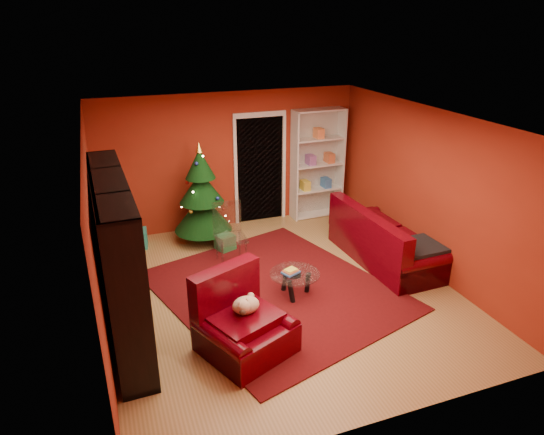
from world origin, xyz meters
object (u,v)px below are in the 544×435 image
object	(u,v)px
gift_box_green	(225,242)
gift_box_red	(212,231)
christmas_tree	(202,195)
coffee_table	(295,284)
armchair	(246,323)
dog	(246,305)
white_bookshelf	(318,164)
media_unit	(118,259)
rug	(275,290)
sofa	(387,235)
gift_box_teal	(138,239)
acrylic_chair	(231,238)

from	to	relation	value
gift_box_green	gift_box_red	size ratio (longest dim) A/B	1.42
christmas_tree	coffee_table	xyz separation A→B (m)	(0.84, -2.35, -0.71)
armchair	dog	distance (m)	0.22
gift_box_green	white_bookshelf	bearing A→B (deg)	22.95
media_unit	armchair	distance (m)	1.79
armchair	media_unit	bearing A→B (deg)	120.72
christmas_tree	armchair	bearing A→B (deg)	-93.70
rug	christmas_tree	world-z (taller)	christmas_tree
white_bookshelf	sofa	size ratio (longest dim) A/B	1.03
christmas_tree	gift_box_red	xyz separation A→B (m)	(0.18, 0.12, -0.80)
christmas_tree	gift_box_teal	xyz separation A→B (m)	(-1.18, 0.14, -0.74)
media_unit	gift_box_red	bearing A→B (deg)	52.87
gift_box_green	white_bookshelf	size ratio (longest dim) A/B	0.13
christmas_tree	gift_box_green	size ratio (longest dim) A/B	6.44
gift_box_teal	armchair	bearing A→B (deg)	-74.56
rug	acrylic_chair	size ratio (longest dim) A/B	3.74
armchair	gift_box_teal	bearing A→B (deg)	82.23
white_bookshelf	acrylic_chair	world-z (taller)	white_bookshelf
rug	gift_box_red	xyz separation A→B (m)	(-0.43, 2.25, 0.09)
acrylic_chair	armchair	bearing A→B (deg)	-100.19
dog	sofa	distance (m)	3.26
rug	white_bookshelf	xyz separation A→B (m)	(1.85, 2.55, 1.09)
gift_box_green	gift_box_red	world-z (taller)	gift_box_green
dog	acrylic_chair	distance (m)	2.25
gift_box_green	acrylic_chair	size ratio (longest dim) A/B	0.31
media_unit	armchair	xyz separation A→B (m)	(1.35, -0.99, -0.63)
christmas_tree	gift_box_red	world-z (taller)	christmas_tree
white_bookshelf	acrylic_chair	size ratio (longest dim) A/B	2.39
coffee_table	gift_box_green	bearing A→B (deg)	107.49
gift_box_teal	white_bookshelf	world-z (taller)	white_bookshelf
gift_box_red	armchair	size ratio (longest dim) A/B	0.19
rug	christmas_tree	bearing A→B (deg)	106.24
dog	christmas_tree	bearing A→B (deg)	63.48
armchair	gift_box_green	bearing A→B (deg)	57.12
gift_box_teal	sofa	size ratio (longest dim) A/B	0.15
gift_box_red	white_bookshelf	bearing A→B (deg)	7.45
coffee_table	acrylic_chair	world-z (taller)	acrylic_chair
media_unit	gift_box_red	world-z (taller)	media_unit
media_unit	white_bookshelf	xyz separation A→B (m)	(4.04, 2.77, 0.05)
media_unit	gift_box_teal	bearing A→B (deg)	79.30
gift_box_red	christmas_tree	bearing A→B (deg)	-146.76
rug	christmas_tree	size ratio (longest dim) A/B	1.89
gift_box_red	sofa	size ratio (longest dim) A/B	0.09
christmas_tree	gift_box_red	bearing A→B (deg)	33.24
dog	acrylic_chair	size ratio (longest dim) A/B	0.42
armchair	coffee_table	world-z (taller)	armchair
sofa	rug	bearing A→B (deg)	96.33
acrylic_chair	christmas_tree	bearing A→B (deg)	103.12
media_unit	gift_box_green	world-z (taller)	media_unit
media_unit	gift_box_green	bearing A→B (deg)	43.25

